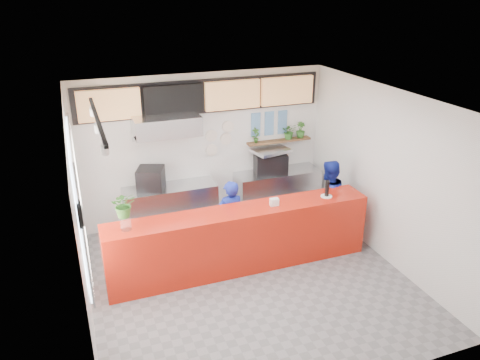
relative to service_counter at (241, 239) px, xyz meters
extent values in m
plane|color=slate|center=(0.00, -0.40, -0.55)|extent=(5.00, 5.00, 0.00)
plane|color=silver|center=(0.00, -0.40, 2.45)|extent=(5.00, 5.00, 0.00)
plane|color=white|center=(0.00, 2.10, 0.95)|extent=(5.00, 0.00, 5.00)
plane|color=white|center=(-2.50, -0.40, 0.95)|extent=(0.00, 5.00, 5.00)
plane|color=white|center=(2.50, -0.40, 0.95)|extent=(0.00, 5.00, 5.00)
cube|color=red|center=(0.00, 0.00, 0.00)|extent=(4.50, 0.60, 1.10)
cube|color=beige|center=(0.00, 2.09, 2.05)|extent=(5.00, 0.02, 0.80)
cube|color=#B2B5BA|center=(-0.80, 1.80, -0.10)|extent=(1.80, 0.60, 0.90)
cube|color=black|center=(-1.15, 1.80, 0.56)|extent=(0.62, 0.62, 0.43)
cube|color=#B2B5BA|center=(-0.80, 1.75, 1.60)|extent=(1.20, 0.70, 0.35)
cube|color=#B2B5BA|center=(-0.80, 1.75, 1.40)|extent=(1.20, 0.69, 0.31)
cube|color=#B2B5BA|center=(1.50, 1.80, -0.10)|extent=(1.80, 0.60, 0.90)
cube|color=black|center=(1.33, 1.80, 0.56)|extent=(0.72, 0.58, 0.41)
cube|color=#B8BBC0|center=(1.33, 1.80, 0.83)|extent=(0.82, 0.65, 0.07)
cube|color=brown|center=(1.60, 2.00, 0.95)|extent=(1.40, 0.18, 0.04)
cube|color=tan|center=(-1.75, 1.98, 2.00)|extent=(1.10, 0.10, 0.55)
cube|color=black|center=(-0.59, 1.98, 2.00)|extent=(1.10, 0.10, 0.55)
cube|color=tan|center=(0.57, 1.98, 2.00)|extent=(1.10, 0.10, 0.55)
cube|color=tan|center=(1.73, 1.98, 2.00)|extent=(1.10, 0.10, 0.55)
cube|color=black|center=(0.00, 2.06, 2.00)|extent=(4.80, 0.04, 0.65)
cube|color=silver|center=(-2.47, -0.10, 1.15)|extent=(0.04, 2.20, 1.90)
cube|color=#B2B5BA|center=(-2.45, -0.10, 1.15)|extent=(0.03, 2.30, 2.00)
cylinder|color=black|center=(-2.46, -1.30, 1.50)|extent=(0.05, 0.30, 0.30)
cylinder|color=white|center=(-2.43, -1.30, 1.50)|extent=(0.02, 0.26, 0.26)
cube|color=black|center=(-2.10, -0.40, 2.39)|extent=(0.05, 2.40, 0.04)
cylinder|color=silver|center=(0.15, 2.07, 1.20)|extent=(0.24, 0.03, 0.24)
cylinder|color=silver|center=(0.45, 2.07, 1.10)|extent=(0.24, 0.03, 0.24)
cylinder|color=silver|center=(0.15, 2.07, 0.90)|extent=(0.24, 0.03, 0.24)
cylinder|color=silver|center=(0.50, 2.07, 1.35)|extent=(0.24, 0.03, 0.24)
cube|color=#598CBF|center=(1.10, 2.08, 1.45)|extent=(0.20, 0.02, 0.25)
cube|color=#598CBF|center=(1.40, 2.08, 1.45)|extent=(0.20, 0.02, 0.25)
cube|color=#598CBF|center=(1.70, 2.08, 1.45)|extent=(0.20, 0.02, 0.25)
cube|color=#598CBF|center=(1.10, 2.08, 1.20)|extent=(0.20, 0.02, 0.25)
cube|color=#598CBF|center=(1.40, 2.08, 1.20)|extent=(0.20, 0.02, 0.25)
cube|color=#598CBF|center=(1.70, 2.08, 1.20)|extent=(0.20, 0.02, 0.25)
imported|color=navy|center=(-0.02, 0.48, 0.16)|extent=(0.54, 0.38, 1.42)
imported|color=navy|center=(1.94, 0.50, 0.21)|extent=(0.88, 0.76, 1.53)
imported|color=#316924|center=(1.07, 2.00, 1.13)|extent=(0.19, 0.15, 0.32)
imported|color=#316924|center=(1.83, 2.00, 1.14)|extent=(0.38, 0.35, 0.34)
imported|color=#316924|center=(2.09, 2.00, 1.14)|extent=(0.21, 0.19, 0.34)
cylinder|color=white|center=(-1.85, -0.03, 0.65)|extent=(0.18, 0.18, 0.20)
imported|color=#316924|center=(-1.85, -0.03, 0.97)|extent=(0.36, 0.32, 0.40)
cube|color=white|center=(0.58, -0.04, 0.61)|extent=(0.15, 0.10, 0.13)
cylinder|color=white|center=(1.59, -0.03, 0.56)|extent=(0.25, 0.25, 0.02)
cylinder|color=black|center=(1.59, -0.03, 0.71)|extent=(0.09, 0.09, 0.28)
camera|label=1|loc=(-2.40, -6.45, 3.97)|focal=35.00mm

